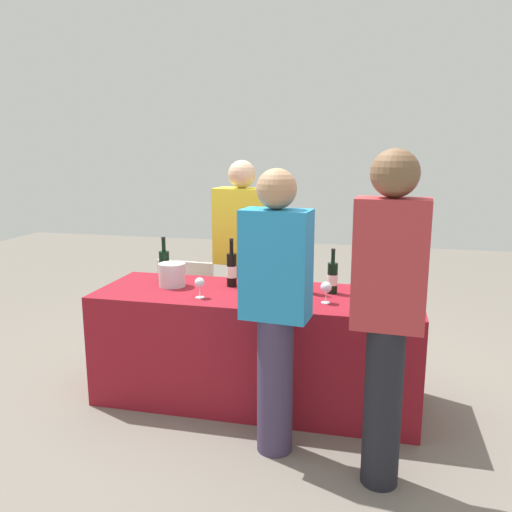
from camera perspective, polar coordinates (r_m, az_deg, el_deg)
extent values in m
plane|color=slate|center=(3.76, 0.00, -15.16)|extent=(12.00, 12.00, 0.00)
cube|color=maroon|center=(3.61, 0.00, -9.80)|extent=(2.14, 0.74, 0.75)
cylinder|color=black|center=(3.81, -9.95, -1.12)|extent=(0.07, 0.07, 0.22)
cylinder|color=black|center=(3.78, -10.03, 1.15)|extent=(0.03, 0.03, 0.09)
cylinder|color=black|center=(3.77, -10.06, 1.93)|extent=(0.03, 0.03, 0.02)
cylinder|color=silver|center=(3.82, -9.94, -1.28)|extent=(0.07, 0.07, 0.08)
cylinder|color=black|center=(3.62, -2.66, -1.53)|extent=(0.07, 0.07, 0.23)
cylinder|color=black|center=(3.59, -2.69, 0.96)|extent=(0.03, 0.03, 0.09)
cylinder|color=black|center=(3.58, -2.70, 1.80)|extent=(0.03, 0.03, 0.02)
cylinder|color=silver|center=(3.63, -2.66, -1.71)|extent=(0.07, 0.07, 0.08)
cylinder|color=black|center=(3.58, 1.02, -1.63)|extent=(0.08, 0.08, 0.24)
cylinder|color=black|center=(3.55, 1.03, 0.88)|extent=(0.03, 0.03, 0.08)
cylinder|color=gold|center=(3.54, 1.03, 1.66)|extent=(0.03, 0.03, 0.02)
cylinder|color=silver|center=(3.59, 1.02, -1.81)|extent=(0.08, 0.08, 0.08)
cylinder|color=black|center=(3.47, 5.52, -2.17)|extent=(0.07, 0.07, 0.23)
cylinder|color=black|center=(3.44, 5.57, 0.37)|extent=(0.03, 0.03, 0.08)
cylinder|color=black|center=(3.43, 5.59, 1.16)|extent=(0.03, 0.03, 0.02)
cylinder|color=silver|center=(3.47, 5.52, -2.35)|extent=(0.07, 0.07, 0.08)
cylinder|color=black|center=(3.49, 8.33, -2.41)|extent=(0.07, 0.07, 0.20)
cylinder|color=black|center=(3.46, 8.40, -0.12)|extent=(0.03, 0.03, 0.08)
cylinder|color=black|center=(3.45, 8.42, 0.66)|extent=(0.03, 0.03, 0.02)
cylinder|color=silver|center=(3.49, 8.32, -2.57)|extent=(0.07, 0.07, 0.07)
cylinder|color=black|center=(3.54, 12.51, -2.36)|extent=(0.08, 0.08, 0.20)
cylinder|color=black|center=(3.50, 12.61, -0.08)|extent=(0.03, 0.03, 0.08)
cylinder|color=maroon|center=(3.49, 12.65, 0.72)|extent=(0.03, 0.03, 0.02)
cylinder|color=silver|center=(3.54, 12.50, -2.52)|extent=(0.08, 0.08, 0.07)
cylinder|color=black|center=(3.46, 14.43, -2.74)|extent=(0.07, 0.07, 0.21)
cylinder|color=black|center=(3.43, 14.55, -0.43)|extent=(0.03, 0.03, 0.08)
cylinder|color=maroon|center=(3.42, 14.59, 0.35)|extent=(0.03, 0.03, 0.02)
cylinder|color=silver|center=(3.46, 14.42, -2.91)|extent=(0.07, 0.07, 0.07)
cylinder|color=silver|center=(3.39, -6.12, -4.50)|extent=(0.06, 0.06, 0.00)
cylinder|color=silver|center=(3.38, -6.14, -3.92)|extent=(0.01, 0.01, 0.07)
sphere|color=silver|center=(3.37, -6.16, -2.88)|extent=(0.06, 0.06, 0.06)
cylinder|color=silver|center=(3.33, -1.34, -4.76)|extent=(0.06, 0.06, 0.00)
cylinder|color=silver|center=(3.32, -1.34, -4.17)|extent=(0.01, 0.01, 0.07)
sphere|color=silver|center=(3.30, -1.35, -3.05)|extent=(0.07, 0.07, 0.07)
sphere|color=#590C19|center=(3.30, -1.35, -3.27)|extent=(0.04, 0.04, 0.04)
cylinder|color=silver|center=(3.28, 1.93, -5.04)|extent=(0.06, 0.06, 0.00)
cylinder|color=silver|center=(3.26, 1.93, -4.39)|extent=(0.01, 0.01, 0.07)
sphere|color=silver|center=(3.25, 1.94, -3.21)|extent=(0.07, 0.07, 0.07)
sphere|color=#590C19|center=(3.25, 1.94, -3.43)|extent=(0.04, 0.04, 0.04)
cylinder|color=silver|center=(3.29, 7.59, -5.06)|extent=(0.06, 0.06, 0.00)
cylinder|color=silver|center=(3.28, 7.61, -4.48)|extent=(0.01, 0.01, 0.07)
sphere|color=silver|center=(3.26, 7.64, -3.40)|extent=(0.07, 0.07, 0.07)
cylinder|color=silver|center=(3.31, 11.40, -5.10)|extent=(0.06, 0.06, 0.00)
cylinder|color=silver|center=(3.30, 11.43, -4.44)|extent=(0.01, 0.01, 0.08)
sphere|color=silver|center=(3.28, 11.48, -3.26)|extent=(0.07, 0.07, 0.07)
sphere|color=#590C19|center=(3.28, 11.47, -3.47)|extent=(0.04, 0.04, 0.04)
cylinder|color=silver|center=(3.68, -9.12, -2.02)|extent=(0.19, 0.19, 0.16)
cylinder|color=black|center=(4.29, -1.46, -5.96)|extent=(0.23, 0.23, 0.80)
cube|color=yellow|center=(4.13, -1.51, 3.27)|extent=(0.44, 0.28, 0.60)
sphere|color=#D8AD8C|center=(4.09, -1.54, 8.91)|extent=(0.22, 0.22, 0.22)
cylinder|color=#3F3351|center=(3.02, 2.08, -13.86)|extent=(0.20, 0.20, 0.79)
cube|color=#268CCC|center=(2.80, 2.19, -0.96)|extent=(0.38, 0.24, 0.59)
sphere|color=tan|center=(2.74, 2.25, 7.32)|extent=(0.21, 0.21, 0.21)
cylinder|color=black|center=(2.82, 13.61, -15.69)|extent=(0.19, 0.19, 0.84)
cube|color=#B23338|center=(2.56, 14.40, -0.90)|extent=(0.36, 0.21, 0.63)
sphere|color=brown|center=(2.51, 14.91, 8.71)|extent=(0.23, 0.23, 0.23)
cube|color=white|center=(4.81, -7.65, -4.68)|extent=(0.54, 0.06, 0.70)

